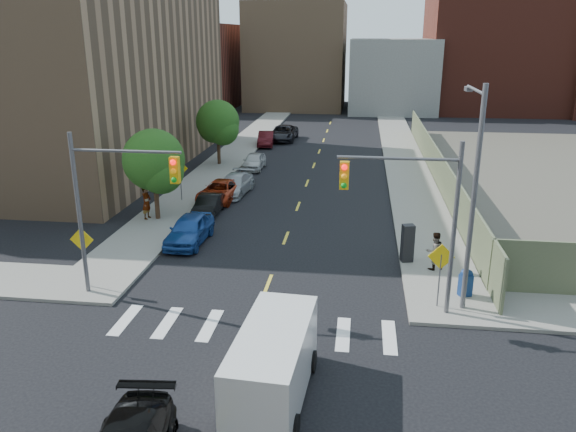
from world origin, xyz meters
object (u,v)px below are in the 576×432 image
(parked_car_maroon, at_px, (266,139))
(cargo_van, at_px, (274,360))
(parked_car_red, at_px, (220,191))
(pedestrian_east, at_px, (435,251))
(parked_car_white, at_px, (254,161))
(parked_car_blue, at_px, (189,230))
(parked_car_black, at_px, (209,205))
(payphone, at_px, (408,243))
(parked_car_silver, at_px, (234,185))
(mailbox, at_px, (466,283))
(pedestrian_west, at_px, (147,203))
(parked_car_grey, at_px, (283,133))

(parked_car_maroon, height_order, cargo_van, cargo_van)
(parked_car_red, distance_m, pedestrian_east, 16.43)
(parked_car_white, xyz_separation_m, parked_car_maroon, (-0.71, 10.18, 0.03))
(parked_car_blue, relative_size, parked_car_white, 1.13)
(parked_car_black, height_order, payphone, payphone)
(parked_car_black, height_order, parked_car_silver, parked_car_silver)
(parked_car_red, xyz_separation_m, cargo_van, (6.83, -20.60, 0.56))
(mailbox, distance_m, pedestrian_west, 18.97)
(pedestrian_east, bearing_deg, pedestrian_west, -42.10)
(payphone, bearing_deg, pedestrian_east, -51.08)
(parked_car_blue, height_order, parked_car_silver, parked_car_blue)
(parked_car_silver, bearing_deg, parked_car_grey, 94.39)
(mailbox, relative_size, pedestrian_east, 0.67)
(parked_car_red, xyz_separation_m, parked_car_white, (0.53, 9.35, 0.01))
(parked_car_silver, distance_m, pedestrian_west, 7.53)
(parked_car_blue, relative_size, mailbox, 3.65)
(parked_car_red, bearing_deg, parked_car_blue, -81.76)
(parked_car_red, distance_m, cargo_van, 21.71)
(payphone, bearing_deg, parked_car_white, 104.90)
(parked_car_blue, distance_m, parked_car_maroon, 27.58)
(pedestrian_west, bearing_deg, parked_car_silver, -22.26)
(parked_car_white, distance_m, cargo_van, 30.61)
(parked_car_blue, relative_size, parked_car_grey, 0.79)
(parked_car_blue, bearing_deg, cargo_van, -60.93)
(parked_car_red, bearing_deg, pedestrian_east, -32.96)
(parked_car_silver, height_order, payphone, payphone)
(parked_car_blue, xyz_separation_m, parked_car_white, (0.20, 17.39, -0.09))
(mailbox, bearing_deg, parked_car_maroon, 90.10)
(parked_car_maroon, bearing_deg, parked_car_blue, -94.75)
(mailbox, xyz_separation_m, pedestrian_east, (-0.99, 2.71, 0.32))
(pedestrian_west, height_order, pedestrian_east, pedestrian_west)
(parked_car_grey, relative_size, mailbox, 4.61)
(parked_car_black, height_order, mailbox, mailbox)
(mailbox, bearing_deg, parked_car_red, 113.52)
(parked_car_maroon, height_order, parked_car_grey, parked_car_grey)
(parked_car_red, bearing_deg, cargo_van, -65.77)
(pedestrian_west, relative_size, pedestrian_east, 1.09)
(mailbox, bearing_deg, pedestrian_east, 86.91)
(parked_car_black, bearing_deg, payphone, -28.97)
(parked_car_white, distance_m, parked_car_grey, 13.39)
(parked_car_red, xyz_separation_m, payphone, (11.62, -9.46, 0.41))
(parked_car_white, height_order, pedestrian_east, pedestrian_east)
(parked_car_red, relative_size, parked_car_grey, 0.85)
(parked_car_white, bearing_deg, parked_car_blue, -90.09)
(parked_car_white, xyz_separation_m, mailbox, (13.26, -22.36, 0.07))
(parked_car_silver, distance_m, mailbox, 19.77)
(cargo_van, bearing_deg, parked_car_grey, 101.00)
(parked_car_white, bearing_deg, parked_car_maroon, 94.56)
(parked_car_maroon, relative_size, cargo_van, 0.82)
(parked_car_red, height_order, cargo_van, cargo_van)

